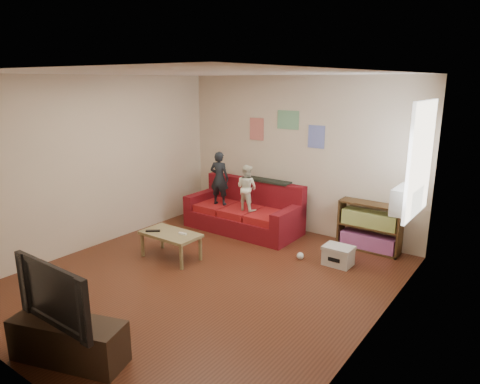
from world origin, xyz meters
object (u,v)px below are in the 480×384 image
Objects in this scene: television at (63,291)px; coffee_table at (171,236)px; sofa at (245,213)px; child_a at (219,178)px; child_b at (247,188)px; tv_stand at (69,341)px; bookshelf at (369,229)px; file_box at (338,255)px.

coffee_table is at bearing 112.35° from television.
child_a is (-0.45, -0.17, 0.61)m from sofa.
child_b reaches higher than tv_stand.
television is at bearing -67.63° from coffee_table.
child_b is at bearing 79.18° from coffee_table.
tv_stand is (0.96, -2.33, -0.14)m from coffee_table.
sofa is at bearing 101.25° from television.
bookshelf is 0.90× the size of television.
sofa is 0.57m from child_b.
file_box is (1.85, -0.30, -0.68)m from child_b.
coffee_table is 3.09m from bookshelf.
bookshelf is at bearing 42.07° from coffee_table.
child_b is (0.15, -0.17, 0.53)m from sofa.
television is (0.81, -4.05, 0.43)m from sofa.
bookshelf is (2.60, 0.52, -0.57)m from child_a.
tv_stand is at bearing -106.94° from bookshelf.
sofa is at bearing -170.81° from bookshelf.
bookshelf is (2.15, 0.35, 0.04)m from sofa.
child_b is 2.12m from bookshelf.
sofa is at bearing 85.05° from coffee_table.
tv_stand is at bearing 94.76° from child_a.
tv_stand is (1.26, -3.88, -0.70)m from child_a.
sofa is 4.13m from tv_stand.
coffee_table is 2.54m from television.
file_box is (1.99, -0.47, -0.16)m from sofa.
coffee_table reaches higher than file_box.
television reaches higher than file_box.
child_a reaches higher than bookshelf.
television is at bearing 0.00° from tv_stand.
sofa is 1.73m from coffee_table.
coffee_table is 2.49m from file_box.
television is (-1.34, -4.40, 0.38)m from bookshelf.
coffee_table is at bearing -94.95° from sofa.
sofa is 2.11× the size of child_a.
file_box is (2.14, 1.26, -0.20)m from coffee_table.
child_b is at bearing 170.79° from file_box.
child_b is 0.74× the size of television.
child_a is 0.86× the size of tv_stand.
bookshelf is 4.61m from television.
bookshelf reaches higher than file_box.
bookshelf is at bearing 54.35° from tv_stand.
file_box is at bearing 30.37° from coffee_table.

